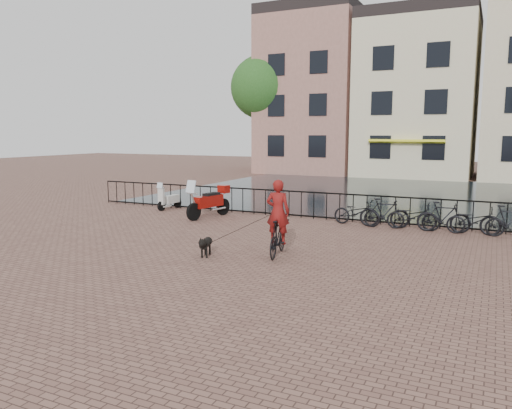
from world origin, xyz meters
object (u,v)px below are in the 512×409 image
at_px(dog, 206,246).
at_px(motorcycle, 209,198).
at_px(cyclist, 278,222).
at_px(scooter, 169,195).

distance_m(dog, motorcycle, 6.00).
xyz_separation_m(cyclist, motorcycle, (-4.71, 4.31, -0.13)).
xyz_separation_m(cyclist, dog, (-1.69, -0.86, -0.62)).
bearing_deg(scooter, cyclist, -30.70).
bearing_deg(scooter, dog, -42.35).
relative_size(dog, scooter, 0.65).
height_order(motorcycle, scooter, motorcycle).
distance_m(cyclist, motorcycle, 6.38).
xyz_separation_m(motorcycle, scooter, (-2.58, 1.07, -0.16)).
distance_m(motorcycle, scooter, 2.80).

